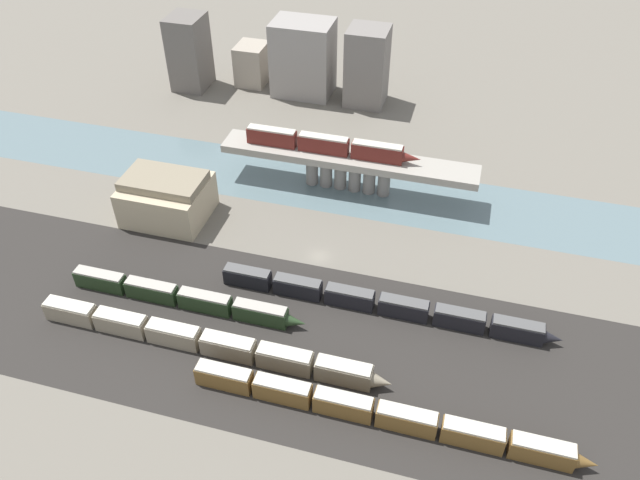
{
  "coord_description": "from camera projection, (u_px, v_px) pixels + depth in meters",
  "views": [
    {
      "loc": [
        26.71,
        -95.66,
        89.29
      ],
      "look_at": [
        0.0,
        0.97,
        3.8
      ],
      "focal_mm": 35.0,
      "sensor_mm": 36.0,
      "label": 1
    }
  ],
  "objects": [
    {
      "name": "train_yard_far",
      "position": [
        183.0,
        297.0,
        121.48
      ],
      "size": [
        48.33,
        2.65,
        3.96
      ],
      "color": "#23381E",
      "rests_on": "ground"
    },
    {
      "name": "warehouse_building",
      "position": [
        167.0,
        197.0,
        141.08
      ],
      "size": [
        18.21,
        15.28,
        10.73
      ],
      "color": "tan",
      "rests_on": "ground"
    },
    {
      "name": "train_yard_mid",
      "position": [
        207.0,
        342.0,
        112.8
      ],
      "size": [
        66.88,
        3.08,
        4.15
      ],
      "color": "gray",
      "rests_on": "ground"
    },
    {
      "name": "city_block_right",
      "position": [
        367.0,
        67.0,
        178.81
      ],
      "size": [
        11.39,
        11.44,
        22.36
      ],
      "primitive_type": "cube",
      "color": "slate",
      "rests_on": "ground"
    },
    {
      "name": "train_on_bridge",
      "position": [
        328.0,
        145.0,
        146.03
      ],
      "size": [
        41.84,
        2.62,
        4.17
      ],
      "color": "#5B1E19",
      "rests_on": "bridge"
    },
    {
      "name": "city_block_left",
      "position": [
        252.0,
        64.0,
        191.8
      ],
      "size": [
        8.79,
        10.12,
        12.19
      ],
      "primitive_type": "cube",
      "color": "gray",
      "rests_on": "ground"
    },
    {
      "name": "city_block_far_left",
      "position": [
        189.0,
        52.0,
        186.9
      ],
      "size": [
        9.98,
        11.53,
        21.87
      ],
      "primitive_type": "cube",
      "color": "#605B56",
      "rests_on": "ground"
    },
    {
      "name": "train_yard_near",
      "position": [
        381.0,
        414.0,
        101.32
      ],
      "size": [
        65.98,
        2.82,
        4.14
      ],
      "color": "brown",
      "rests_on": "ground"
    },
    {
      "name": "river_water",
      "position": [
        347.0,
        188.0,
        152.53
      ],
      "size": [
        320.0,
        21.41,
        0.01
      ],
      "primitive_type": "cube",
      "color": "slate",
      "rests_on": "ground"
    },
    {
      "name": "ground_plane",
      "position": [
        319.0,
        256.0,
        133.5
      ],
      "size": [
        400.0,
        400.0,
        0.0
      ],
      "primitive_type": "plane",
      "color": "#666056"
    },
    {
      "name": "railbed_yard",
      "position": [
        284.0,
        339.0,
        115.9
      ],
      "size": [
        280.0,
        42.0,
        0.01
      ],
      "primitive_type": "cube",
      "color": "#282623",
      "rests_on": "ground"
    },
    {
      "name": "train_yard_outer",
      "position": [
        382.0,
        304.0,
        120.22
      ],
      "size": [
        66.01,
        2.75,
        3.94
      ],
      "color": "black",
      "rests_on": "ground"
    },
    {
      "name": "city_block_center",
      "position": [
        303.0,
        58.0,
        183.68
      ],
      "size": [
        17.45,
        12.67,
        21.92
      ],
      "primitive_type": "cube",
      "color": "gray",
      "rests_on": "ground"
    },
    {
      "name": "bridge",
      "position": [
        348.0,
        164.0,
        147.9
      ],
      "size": [
        61.31,
        8.22,
        9.49
      ],
      "color": "gray",
      "rests_on": "ground"
    }
  ]
}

